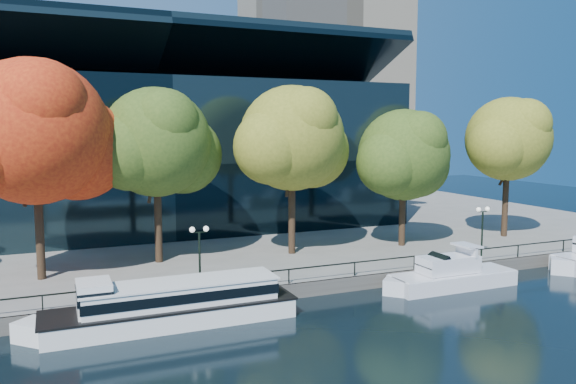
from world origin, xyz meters
name	(u,v)px	position (x,y,z in m)	size (l,w,h in m)	color
ground	(310,313)	(0.00, 0.00, 0.00)	(160.00, 160.00, 0.00)	black
promenade	(181,218)	(0.00, 36.38, 0.50)	(90.00, 67.08, 1.00)	slate
railing	(289,270)	(0.00, 3.25, 1.94)	(88.20, 0.08, 0.99)	black
convention_building	(152,154)	(-4.00, 31.79, 8.51)	(50.00, 24.57, 21.43)	black
tour_boat	(166,303)	(-8.50, 1.30, 1.26)	(15.64, 3.49, 2.97)	white
cruiser_near	(448,275)	(11.31, 1.00, 0.94)	(10.42, 2.68, 3.02)	white
tree_1	(38,135)	(-14.93, 10.85, 10.83)	(12.21, 10.02, 14.92)	black
tree_2	(159,145)	(-6.66, 12.72, 10.04)	(10.35, 8.48, 13.36)	black
tree_3	(294,141)	(3.98, 11.50, 10.28)	(10.64, 8.72, 13.72)	black
tree_4	(406,157)	(14.17, 10.65, 8.81)	(9.90, 8.12, 11.94)	black
tree_5	(510,141)	(25.70, 10.44, 10.10)	(9.83, 8.06, 13.21)	black
lamp_1	(199,243)	(-5.69, 4.50, 3.98)	(1.26, 0.36, 4.03)	black
lamp_2	(483,220)	(17.39, 4.50, 3.98)	(1.26, 0.36, 4.03)	black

